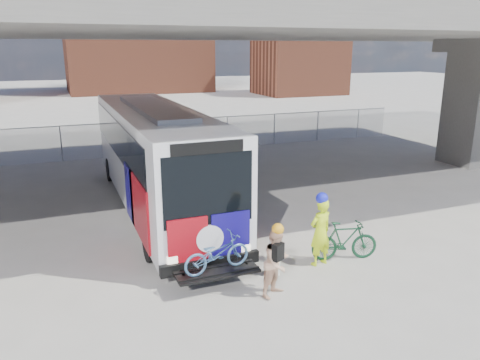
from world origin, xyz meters
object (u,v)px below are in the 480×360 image
bike_parked (345,241)px  bus (155,150)px  bollard (275,253)px  cyclist_tan (277,262)px  cyclist_hivis (320,230)px

bike_parked → bus: bearing=45.0°
bollard → cyclist_tan: size_ratio=0.64×
bollard → bike_parked: 2.16m
cyclist_tan → bike_parked: 2.76m
cyclist_tan → bike_parked: (2.55, 1.01, -0.29)m
cyclist_hivis → bus: bearing=-76.3°
bus → cyclist_hivis: 7.08m
cyclist_hivis → bike_parked: cyclist_hivis is taller
cyclist_hivis → cyclist_tan: size_ratio=1.13×
bus → cyclist_hivis: size_ratio=6.43×
cyclist_hivis → bike_parked: bearing=168.5°
bollard → cyclist_hivis: 1.42m
bus → bike_parked: bus is taller
cyclist_tan → bollard: bearing=38.9°
bus → bike_parked: bearing=-59.3°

